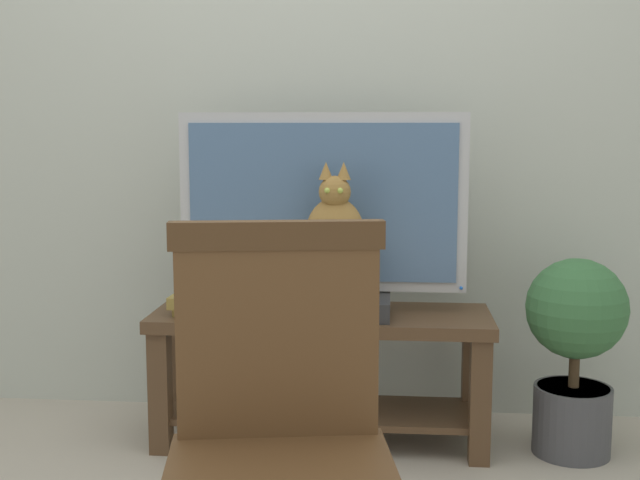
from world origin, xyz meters
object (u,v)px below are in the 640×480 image
Objects in this scene: media_box at (335,306)px; cat at (336,247)px; tv at (323,208)px; potted_plant at (575,343)px; book_stack at (199,303)px; wooden_chair at (280,422)px; tv_stand at (321,354)px.

cat is at bearing -85.47° from media_box.
tv is 1.48× the size of potted_plant.
potted_plant is at bearing 0.94° from book_stack.
tv is 1.35m from wooden_chair.
media_box is (0.05, -0.05, 0.19)m from tv_stand.
tv is at bearing 174.00° from potted_plant.
tv_stand is at bearing 177.71° from potted_plant.
cat is 2.36× the size of book_stack.
tv reaches higher than book_stack.
media_box reaches higher than tv_stand.
tv is at bearing 117.32° from media_box.
wooden_chair is at bearing -69.39° from book_stack.
potted_plant reaches higher than media_box.
media_box is at bearing -62.68° from tv.
tv is 1.09× the size of wooden_chair.
wooden_chair is (-0.03, -1.21, 0.02)m from media_box.
wooden_chair is at bearing -124.89° from potted_plant.
wooden_chair is at bearing -88.87° from tv_stand.
book_stack is (-0.48, 0.00, -0.21)m from cat.
wooden_chair is 1.36× the size of potted_plant.
book_stack is at bearing 110.61° from wooden_chair.
tv reaches higher than media_box.
media_box is 0.48m from book_stack.
tv_stand is at bearing 91.13° from wooden_chair.
potted_plant is at bearing 1.71° from cat.
tv is at bearing 91.08° from wooden_chair.
wooden_chair reaches higher than book_stack.
tv_stand is 0.20m from media_box.
cat is (0.00, -0.01, 0.21)m from media_box.
cat is (0.05, -0.12, -0.12)m from tv.
book_stack is (-0.45, 1.20, -0.02)m from wooden_chair.
media_box is 0.41× the size of wooden_chair.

